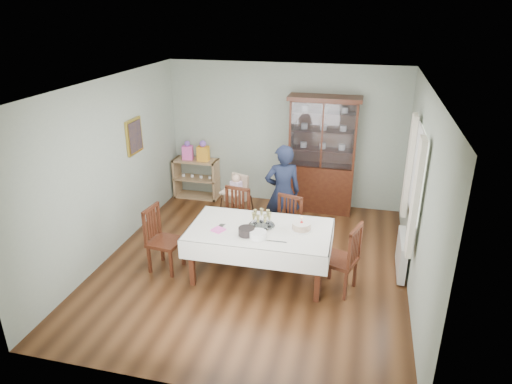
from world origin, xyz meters
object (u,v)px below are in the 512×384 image
(chair_end_left, at_px, (165,251))
(chair_end_right, at_px, (339,271))
(chair_far_right, at_px, (285,239))
(woman, at_px, (283,193))
(dining_table, at_px, (260,252))
(birthday_cake, at_px, (301,226))
(high_chair, at_px, (237,207))
(chair_far_left, at_px, (233,232))
(china_cabinet, at_px, (322,153))
(champagne_tray, at_px, (261,222))
(sideboard, at_px, (197,178))
(gift_bag_pink, at_px, (188,151))
(gift_bag_orange, at_px, (203,152))

(chair_end_left, height_order, chair_end_right, chair_end_right)
(chair_far_right, distance_m, chair_end_left, 1.84)
(chair_far_right, distance_m, woman, 0.80)
(dining_table, relative_size, birthday_cake, 6.74)
(chair_far_right, distance_m, high_chair, 1.25)
(chair_far_left, relative_size, woman, 0.61)
(chair_far_left, height_order, woman, woman)
(high_chair, bearing_deg, china_cabinet, 59.37)
(woman, height_order, champagne_tray, woman)
(chair_end_left, relative_size, chair_end_right, 0.98)
(dining_table, distance_m, sideboard, 3.19)
(chair_end_left, xyz_separation_m, gift_bag_pink, (-0.66, 2.68, 0.68))
(dining_table, bearing_deg, champagne_tray, 87.05)
(chair_far_left, distance_m, gift_bag_orange, 2.28)
(chair_end_left, height_order, gift_bag_pink, gift_bag_pink)
(dining_table, bearing_deg, woman, 85.98)
(china_cabinet, xyz_separation_m, chair_end_left, (-1.99, -2.68, -0.83))
(dining_table, relative_size, chair_end_right, 2.01)
(sideboard, bearing_deg, gift_bag_orange, -6.47)
(chair_far_left, bearing_deg, birthday_cake, -17.58)
(chair_far_right, height_order, birthday_cake, birthday_cake)
(champagne_tray, distance_m, gift_bag_pink, 3.22)
(dining_table, relative_size, champagne_tray, 5.33)
(chair_end_left, distance_m, high_chair, 1.70)
(birthday_cake, bearing_deg, woman, 112.80)
(high_chair, bearing_deg, chair_end_left, -93.56)
(china_cabinet, bearing_deg, sideboard, 179.51)
(dining_table, height_order, high_chair, high_chair)
(chair_far_left, bearing_deg, woman, 48.31)
(sideboard, height_order, chair_far_right, chair_far_right)
(chair_far_left, relative_size, champagne_tray, 2.62)
(sideboard, xyz_separation_m, woman, (2.01, -1.30, 0.41))
(champagne_tray, xyz_separation_m, gift_bag_orange, (-1.75, 2.45, 0.15))
(chair_far_left, xyz_separation_m, chair_end_right, (1.74, -0.77, 0.00))
(gift_bag_pink, relative_size, gift_bag_orange, 0.92)
(sideboard, xyz_separation_m, chair_end_left, (0.51, -2.70, -0.11))
(dining_table, height_order, chair_far_right, chair_far_right)
(sideboard, height_order, gift_bag_pink, gift_bag_pink)
(sideboard, distance_m, gift_bag_pink, 0.59)
(dining_table, distance_m, chair_far_right, 0.71)
(chair_end_right, xyz_separation_m, high_chair, (-1.89, 1.50, 0.09))
(chair_end_right, bearing_deg, high_chair, -110.98)
(champagne_tray, bearing_deg, chair_end_left, -170.98)
(chair_far_left, bearing_deg, sideboard, 134.42)
(sideboard, bearing_deg, birthday_cake, -44.53)
(chair_end_right, height_order, birthday_cake, chair_end_right)
(chair_end_right, height_order, woman, woman)
(chair_far_right, relative_size, gift_bag_orange, 2.31)
(chair_end_right, bearing_deg, chair_far_right, -112.71)
(woman, xyz_separation_m, birthday_cake, (0.48, -1.14, 0.00))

